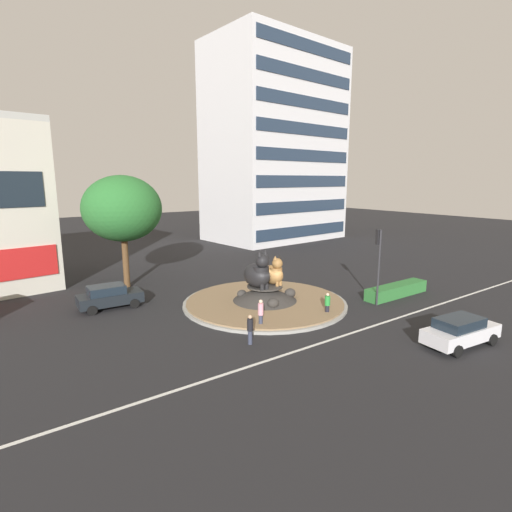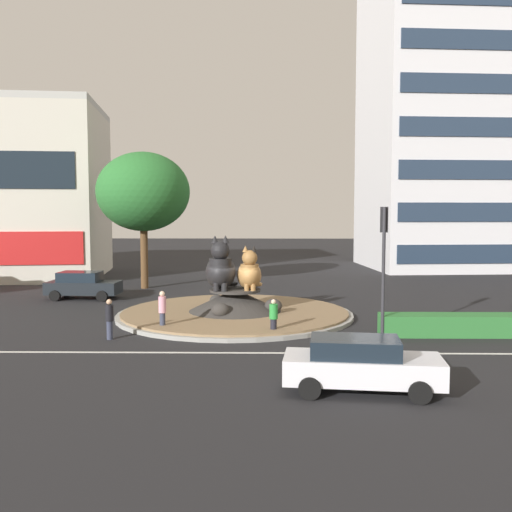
% 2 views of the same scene
% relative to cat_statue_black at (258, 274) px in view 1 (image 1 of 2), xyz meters
% --- Properties ---
extents(ground_plane, '(160.00, 160.00, 0.00)m').
position_rel_cat_statue_black_xyz_m(ground_plane, '(0.69, 0.12, -2.37)').
color(ground_plane, black).
extents(lane_centreline, '(112.00, 0.20, 0.01)m').
position_rel_cat_statue_black_xyz_m(lane_centreline, '(0.69, -7.27, -2.36)').
color(lane_centreline, silver).
rests_on(lane_centreline, ground).
extents(roundabout_island, '(11.74, 11.74, 1.38)m').
position_rel_cat_statue_black_xyz_m(roundabout_island, '(0.70, 0.11, -1.95)').
color(roundabout_island, gray).
rests_on(roundabout_island, ground).
extents(cat_statue_black, '(1.71, 2.76, 2.70)m').
position_rel_cat_statue_black_xyz_m(cat_statue_black, '(0.00, 0.00, 0.00)').
color(cat_statue_black, black).
rests_on(cat_statue_black, roundabout_island).
extents(cat_statue_tabby, '(1.46, 2.32, 2.19)m').
position_rel_cat_statue_black_xyz_m(cat_statue_tabby, '(1.42, 0.06, -0.19)').
color(cat_statue_tabby, '#9E703D').
rests_on(cat_statue_tabby, roundabout_island).
extents(traffic_light_mast, '(0.36, 0.46, 5.43)m').
position_rel_cat_statue_black_xyz_m(traffic_light_mast, '(7.07, -4.64, 1.40)').
color(traffic_light_mast, '#2D2D33').
rests_on(traffic_light_mast, ground).
extents(office_tower, '(19.71, 13.96, 27.46)m').
position_rel_cat_statue_black_xyz_m(office_tower, '(21.18, 25.38, 11.37)').
color(office_tower, silver).
rests_on(office_tower, ground).
extents(clipped_hedge_strip, '(6.15, 1.20, 0.90)m').
position_rel_cat_statue_black_xyz_m(clipped_hedge_strip, '(10.15, -4.17, -1.92)').
color(clipped_hedge_strip, '#2D7033').
rests_on(clipped_hedge_strip, ground).
extents(broadleaf_tree_behind_island, '(6.24, 6.24, 9.20)m').
position_rel_cat_statue_black_xyz_m(broadleaf_tree_behind_island, '(-6.00, 10.40, 4.16)').
color(broadleaf_tree_behind_island, brown).
rests_on(broadleaf_tree_behind_island, ground).
extents(pedestrian_green_shirt, '(0.36, 0.36, 1.55)m').
position_rel_cat_statue_black_xyz_m(pedestrian_green_shirt, '(2.55, -4.28, -1.56)').
color(pedestrian_green_shirt, black).
rests_on(pedestrian_green_shirt, ground).
extents(pedestrian_pink_shirt, '(0.33, 0.33, 1.78)m').
position_rel_cat_statue_black_xyz_m(pedestrian_pink_shirt, '(-2.30, -3.50, -1.41)').
color(pedestrian_pink_shirt, '#33384C').
rests_on(pedestrian_pink_shirt, ground).
extents(pedestrian_black_shirt, '(0.33, 0.33, 1.67)m').
position_rel_cat_statue_black_xyz_m(pedestrian_black_shirt, '(-4.18, -5.12, -1.48)').
color(pedestrian_black_shirt, '#33384C').
rests_on(pedestrian_black_shirt, ground).
extents(sedan_on_far_lane, '(4.71, 2.35, 1.59)m').
position_rel_cat_statue_black_xyz_m(sedan_on_far_lane, '(4.97, -11.81, -1.53)').
color(sedan_on_far_lane, silver).
rests_on(sedan_on_far_lane, ground).
extents(hatchback_near_shophouse, '(4.32, 2.19, 1.64)m').
position_rel_cat_statue_black_xyz_m(hatchback_near_shophouse, '(-8.70, 5.63, -1.52)').
color(hatchback_near_shophouse, black).
rests_on(hatchback_near_shophouse, ground).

